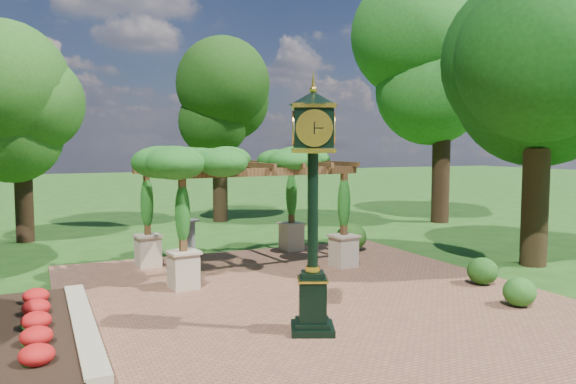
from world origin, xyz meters
name	(u,v)px	position (x,y,z in m)	size (l,w,h in m)	color
ground	(342,317)	(0.00, 0.00, 0.00)	(120.00, 120.00, 0.00)	#1E4714
brick_plaza	(318,303)	(0.00, 1.00, 0.02)	(10.00, 12.00, 0.04)	brown
border_wall	(83,332)	(-4.60, 0.50, 0.20)	(0.35, 5.00, 0.40)	#C6B793
flower_bed	(23,341)	(-5.50, 0.50, 0.18)	(1.50, 5.00, 0.36)	red
pedestal_clock	(313,189)	(-0.94, -0.62, 2.52)	(1.09, 1.09, 4.21)	black
pergola	(245,167)	(-0.19, 4.82, 2.68)	(5.52, 3.82, 3.26)	#C4AF91
sundial	(190,239)	(-1.07, 7.26, 0.46)	(0.59, 0.59, 1.05)	gray
shrub_front	(519,292)	(3.54, -0.95, 0.33)	(0.65, 0.65, 0.58)	#25601B
shrub_mid	(482,271)	(4.15, 0.72, 0.35)	(0.70, 0.70, 0.63)	#1D4D15
shrub_back	(351,237)	(3.53, 5.61, 0.46)	(0.93, 0.93, 0.84)	#2A5C1A
tree_west_far	(21,110)	(-5.61, 11.65, 4.42)	(3.77, 3.77, 6.43)	black
tree_north	(219,109)	(1.96, 13.89, 4.77)	(3.50, 3.50, 6.98)	#362515
tree_east_far	(443,64)	(10.38, 9.80, 6.63)	(5.10, 5.10, 9.65)	#311F13
tree_east_near	(541,56)	(7.05, 1.89, 5.62)	(4.70, 4.70, 8.18)	#362715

